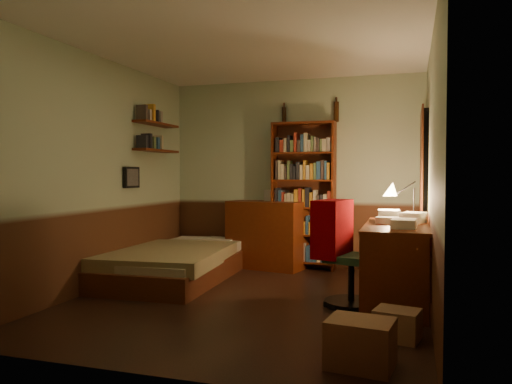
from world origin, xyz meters
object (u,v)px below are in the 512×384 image
(bed, at_px, (177,251))
(desk_lamp, at_px, (414,193))
(cardboard_box_b, at_px, (397,324))
(office_chair, at_px, (351,262))
(cardboard_box_a, at_px, (361,343))
(bookshelf, at_px, (303,196))
(dresser, at_px, (267,234))
(mini_stereo, at_px, (277,195))
(desk, at_px, (396,264))

(bed, bearing_deg, desk_lamp, -0.31)
(bed, xyz_separation_m, cardboard_box_b, (2.67, -1.56, -0.22))
(office_chair, bearing_deg, cardboard_box_a, -67.26)
(desk_lamp, xyz_separation_m, cardboard_box_b, (-0.12, -1.64, -0.97))
(bed, relative_size, bookshelf, 1.13)
(dresser, height_order, mini_stereo, mini_stereo)
(bed, bearing_deg, mini_stereo, 47.20)
(mini_stereo, relative_size, desk, 0.19)
(bed, height_order, dresser, dresser)
(mini_stereo, xyz_separation_m, cardboard_box_b, (1.70, -2.69, -0.88))
(cardboard_box_a, height_order, cardboard_box_b, cardboard_box_a)
(bed, height_order, desk, desk)
(bed, xyz_separation_m, mini_stereo, (0.98, 1.13, 0.66))
(dresser, distance_m, bookshelf, 0.73)
(bed, bearing_deg, office_chair, -18.91)
(bed, bearing_deg, bookshelf, 36.65)
(bed, relative_size, cardboard_box_b, 6.77)
(bed, relative_size, office_chair, 2.60)
(mini_stereo, height_order, office_chair, mini_stereo)
(desk, distance_m, cardboard_box_b, 1.16)
(dresser, relative_size, cardboard_box_a, 2.43)
(mini_stereo, distance_m, desk_lamp, 2.10)
(office_chair, height_order, cardboard_box_a, office_chair)
(dresser, bearing_deg, office_chair, -39.98)
(bookshelf, relative_size, cardboard_box_a, 4.67)
(cardboard_box_a, xyz_separation_m, cardboard_box_b, (0.22, 0.66, -0.04))
(dresser, distance_m, cardboard_box_a, 3.60)
(mini_stereo, bearing_deg, office_chair, -43.05)
(desk, bearing_deg, bed, 170.02)
(cardboard_box_b, bearing_deg, office_chair, 117.46)
(cardboard_box_a, bearing_deg, desk_lamp, 81.58)
(cardboard_box_b, bearing_deg, bed, 149.70)
(dresser, height_order, cardboard_box_b, dresser)
(desk, xyz_separation_m, desk_lamp, (0.16, 0.51, 0.69))
(dresser, height_order, cardboard_box_a, dresser)
(desk_lamp, distance_m, cardboard_box_a, 2.49)
(dresser, xyz_separation_m, cardboard_box_a, (1.58, -3.22, -0.30))
(bed, relative_size, mini_stereo, 7.93)
(bookshelf, bearing_deg, cardboard_box_a, -71.97)
(bookshelf, distance_m, office_chair, 2.04)
(bookshelf, relative_size, office_chair, 2.30)
(bed, xyz_separation_m, desk, (2.63, -0.43, 0.06))
(bed, distance_m, mini_stereo, 1.63)
(bed, relative_size, cardboard_box_a, 5.28)
(desk, xyz_separation_m, cardboard_box_a, (-0.17, -1.79, -0.24))
(bookshelf, height_order, cardboard_box_b, bookshelf)
(dresser, relative_size, desk, 0.70)
(mini_stereo, relative_size, bookshelf, 0.14)
(office_chair, bearing_deg, dresser, 142.52)
(desk_lamp, height_order, cardboard_box_b, desk_lamp)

